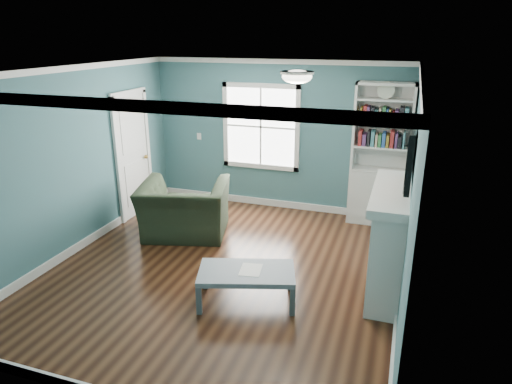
% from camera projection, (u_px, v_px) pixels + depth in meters
% --- Properties ---
extents(floor, '(5.00, 5.00, 0.00)m').
position_uv_depth(floor, '(225.00, 269.00, 6.14)').
color(floor, black).
rests_on(floor, ground).
extents(room_walls, '(5.00, 5.00, 5.00)m').
position_uv_depth(room_walls, '(222.00, 155.00, 5.62)').
color(room_walls, '#3B6E73').
rests_on(room_walls, ground).
extents(trim, '(4.50, 5.00, 2.60)m').
position_uv_depth(trim, '(222.00, 182.00, 5.73)').
color(trim, white).
rests_on(trim, ground).
extents(window, '(1.40, 0.06, 1.50)m').
position_uv_depth(window, '(261.00, 127.00, 7.98)').
color(window, white).
rests_on(window, room_walls).
extents(bookshelf, '(0.90, 0.35, 2.31)m').
position_uv_depth(bookshelf, '(379.00, 169.00, 7.36)').
color(bookshelf, silver).
rests_on(bookshelf, ground).
extents(fireplace, '(0.44, 1.58, 1.30)m').
position_uv_depth(fireplace, '(390.00, 241.00, 5.48)').
color(fireplace, black).
rests_on(fireplace, ground).
extents(tv, '(0.06, 1.10, 0.65)m').
position_uv_depth(tv, '(410.00, 154.00, 5.09)').
color(tv, black).
rests_on(tv, fireplace).
extents(door, '(0.12, 0.98, 2.17)m').
position_uv_depth(door, '(133.00, 154.00, 7.71)').
color(door, silver).
rests_on(door, ground).
extents(ceiling_fixture, '(0.38, 0.38, 0.15)m').
position_uv_depth(ceiling_fixture, '(297.00, 76.00, 5.12)').
color(ceiling_fixture, white).
rests_on(ceiling_fixture, room_walls).
extents(light_switch, '(0.08, 0.01, 0.12)m').
position_uv_depth(light_switch, '(199.00, 136.00, 8.42)').
color(light_switch, white).
rests_on(light_switch, room_walls).
extents(recliner, '(1.47, 1.15, 1.13)m').
position_uv_depth(recliner, '(184.00, 201.00, 7.00)').
color(recliner, black).
rests_on(recliner, ground).
extents(coffee_table, '(1.24, 0.90, 0.40)m').
position_uv_depth(coffee_table, '(247.00, 275.00, 5.29)').
color(coffee_table, '#434B51').
rests_on(coffee_table, ground).
extents(paper_sheet, '(0.29, 0.34, 0.00)m').
position_uv_depth(paper_sheet, '(251.00, 270.00, 5.29)').
color(paper_sheet, white).
rests_on(paper_sheet, coffee_table).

